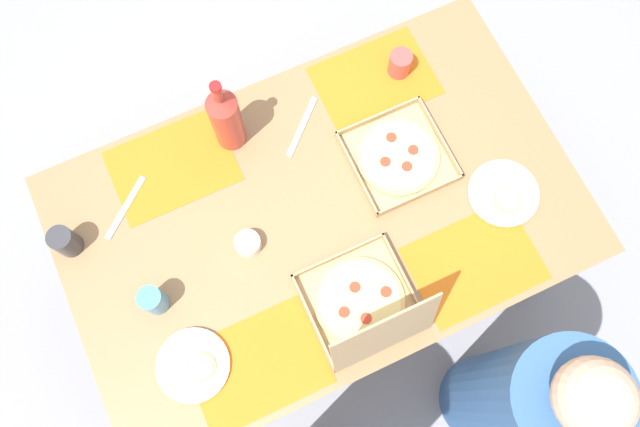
% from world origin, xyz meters
% --- Properties ---
extents(ground_plane, '(6.00, 6.00, 0.00)m').
position_xyz_m(ground_plane, '(0.00, 0.00, 0.00)').
color(ground_plane, gray).
extents(dining_table, '(1.50, 0.94, 0.74)m').
position_xyz_m(dining_table, '(0.00, 0.00, 0.64)').
color(dining_table, '#3F3328').
rests_on(dining_table, ground_plane).
extents(placemat_near_left, '(0.36, 0.26, 0.00)m').
position_xyz_m(placemat_near_left, '(-0.34, -0.32, 0.74)').
color(placemat_near_left, orange).
rests_on(placemat_near_left, dining_table).
extents(placemat_near_right, '(0.36, 0.26, 0.00)m').
position_xyz_m(placemat_near_right, '(0.34, -0.32, 0.74)').
color(placemat_near_right, orange).
rests_on(placemat_near_right, dining_table).
extents(placemat_far_left, '(0.36, 0.26, 0.00)m').
position_xyz_m(placemat_far_left, '(-0.34, 0.32, 0.74)').
color(placemat_far_left, orange).
rests_on(placemat_far_left, dining_table).
extents(placemat_far_right, '(0.36, 0.26, 0.00)m').
position_xyz_m(placemat_far_right, '(0.34, 0.32, 0.74)').
color(placemat_far_right, orange).
rests_on(placemat_far_right, dining_table).
extents(pizza_box_corner_right, '(0.29, 0.29, 0.32)m').
position_xyz_m(pizza_box_corner_right, '(0.01, 0.31, 0.79)').
color(pizza_box_corner_right, tan).
rests_on(pizza_box_corner_right, dining_table).
extents(pizza_box_center, '(0.28, 0.28, 0.04)m').
position_xyz_m(pizza_box_center, '(-0.28, -0.06, 0.75)').
color(pizza_box_center, tan).
rests_on(pizza_box_center, dining_table).
extents(plate_middle, '(0.20, 0.20, 0.03)m').
position_xyz_m(plate_middle, '(0.49, 0.25, 0.75)').
color(plate_middle, white).
rests_on(plate_middle, dining_table).
extents(plate_near_left, '(0.21, 0.21, 0.03)m').
position_xyz_m(plate_near_left, '(-0.51, 0.18, 0.75)').
color(plate_near_left, white).
rests_on(plate_near_left, dining_table).
extents(soda_bottle, '(0.09, 0.09, 0.32)m').
position_xyz_m(soda_bottle, '(0.14, -0.33, 0.88)').
color(soda_bottle, '#B2382D').
rests_on(soda_bottle, dining_table).
extents(cup_spare, '(0.07, 0.07, 0.11)m').
position_xyz_m(cup_spare, '(0.52, 0.05, 0.80)').
color(cup_spare, teal).
rests_on(cup_spare, dining_table).
extents(cup_dark, '(0.07, 0.07, 0.10)m').
position_xyz_m(cup_dark, '(0.69, -0.21, 0.79)').
color(cup_dark, '#333338').
rests_on(cup_dark, dining_table).
extents(cup_clear_left, '(0.07, 0.07, 0.09)m').
position_xyz_m(cup_clear_left, '(-0.42, -0.32, 0.79)').
color(cup_clear_left, '#BF4742').
rests_on(cup_clear_left, dining_table).
extents(condiment_bowl, '(0.07, 0.07, 0.04)m').
position_xyz_m(condiment_bowl, '(0.23, -0.00, 0.76)').
color(condiment_bowl, white).
rests_on(condiment_bowl, dining_table).
extents(knife_by_near_left, '(0.17, 0.15, 0.00)m').
position_xyz_m(knife_by_near_left, '(0.51, -0.26, 0.75)').
color(knife_by_near_left, '#B7B7BC').
rests_on(knife_by_near_left, dining_table).
extents(knife_by_near_right, '(0.17, 0.16, 0.00)m').
position_xyz_m(knife_by_near_right, '(-0.07, -0.27, 0.75)').
color(knife_by_near_right, '#B7B7BC').
rests_on(knife_by_near_right, dining_table).
extents(diner_left_seat, '(0.32, 0.32, 1.13)m').
position_xyz_m(diner_left_seat, '(-0.34, 0.73, 0.51)').
color(diner_left_seat, '#33598C').
rests_on(diner_left_seat, ground_plane).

